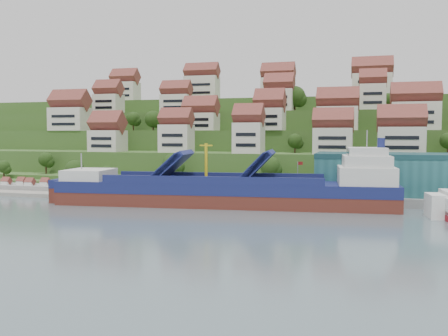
% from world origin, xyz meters
% --- Properties ---
extents(ground, '(300.00, 300.00, 0.00)m').
position_xyz_m(ground, '(0.00, 0.00, 0.00)').
color(ground, slate).
rests_on(ground, ground).
extents(quay, '(180.00, 14.00, 2.20)m').
position_xyz_m(quay, '(20.00, 15.00, 1.10)').
color(quay, gray).
rests_on(quay, ground).
extents(pebble_beach, '(45.00, 20.00, 1.00)m').
position_xyz_m(pebble_beach, '(-58.00, 12.00, 0.50)').
color(pebble_beach, gray).
rests_on(pebble_beach, ground).
extents(hillside, '(260.00, 128.00, 31.00)m').
position_xyz_m(hillside, '(0.00, 103.55, 10.66)').
color(hillside, '#2D4C1E').
rests_on(hillside, ground).
extents(hillside_village, '(159.50, 62.52, 29.75)m').
position_xyz_m(hillside_village, '(6.76, 61.93, 24.95)').
color(hillside_village, beige).
rests_on(hillside_village, ground).
extents(hillside_trees, '(145.54, 60.91, 31.00)m').
position_xyz_m(hillside_trees, '(-5.03, 46.93, 17.68)').
color(hillside_trees, '#254216').
rests_on(hillside_trees, ground).
extents(warehouse, '(60.00, 15.00, 10.00)m').
position_xyz_m(warehouse, '(52.00, 17.00, 7.20)').
color(warehouse, '#266367').
rests_on(warehouse, quay).
extents(flagpole, '(1.28, 0.16, 8.00)m').
position_xyz_m(flagpole, '(18.11, 10.00, 6.88)').
color(flagpole, gray).
rests_on(flagpole, quay).
extents(beach_huts, '(14.40, 3.70, 2.20)m').
position_xyz_m(beach_huts, '(-60.00, 10.75, 2.10)').
color(beach_huts, white).
rests_on(beach_huts, pebble_beach).
extents(cargo_ship, '(79.92, 20.30, 17.55)m').
position_xyz_m(cargo_ship, '(3.92, 1.44, 3.33)').
color(cargo_ship, '#5A241B').
rests_on(cargo_ship, ground).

